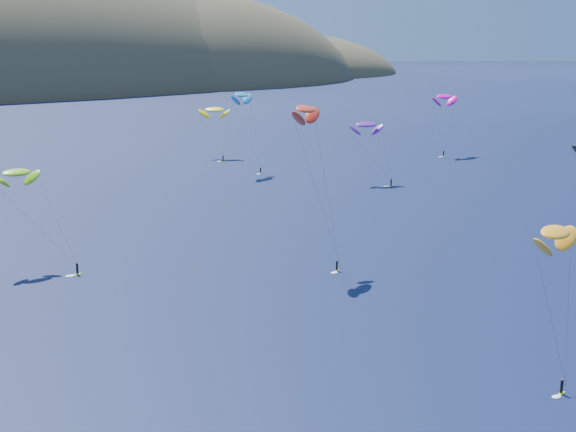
{
  "coord_description": "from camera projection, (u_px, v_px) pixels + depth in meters",
  "views": [
    {
      "loc": [
        -68.73,
        -27.59,
        38.76
      ],
      "look_at": [
        -0.57,
        80.0,
        9.0
      ],
      "focal_mm": 50.0,
      "sensor_mm": 36.0,
      "label": 1
    }
  ],
  "objects": [
    {
      "name": "kitesurfer_4",
      "position": [
        242.0,
        95.0,
        218.92
      ],
      "size": [
        9.76,
        10.27,
        23.76
      ],
      "rotation": [
        0.0,
        0.0,
        0.52
      ],
      "color": "#93CC16",
      "rests_on": "ground"
    },
    {
      "name": "kitesurfer_8",
      "position": [
        445.0,
        97.0,
        251.08
      ],
      "size": [
        10.08,
        7.28,
        20.92
      ],
      "rotation": [
        0.0,
        0.0,
        0.04
      ],
      "color": "#93CC16",
      "rests_on": "ground"
    },
    {
      "name": "kitesurfer_9",
      "position": [
        306.0,
        109.0,
        131.18
      ],
      "size": [
        9.06,
        11.97,
        28.32
      ],
      "rotation": [
        0.0,
        0.0,
        0.59
      ],
      "color": "#93CC16",
      "rests_on": "ground"
    },
    {
      "name": "kitesurfer_3",
      "position": [
        17.0,
        173.0,
        131.9
      ],
      "size": [
        10.47,
        13.21,
        17.8
      ],
      "rotation": [
        0.0,
        0.0,
        0.12
      ],
      "color": "#93CC16",
      "rests_on": "ground"
    },
    {
      "name": "kitesurfer_6",
      "position": [
        366.0,
        125.0,
        205.79
      ],
      "size": [
        9.6,
        12.87,
        17.31
      ],
      "rotation": [
        0.0,
        0.0,
        -0.33
      ],
      "color": "#93CC16",
      "rests_on": "ground"
    },
    {
      "name": "kitesurfer_11",
      "position": [
        214.0,
        110.0,
        247.06
      ],
      "size": [
        9.9,
        15.47,
        17.15
      ],
      "rotation": [
        0.0,
        0.0,
        -0.64
      ],
      "color": "#93CC16",
      "rests_on": "ground"
    },
    {
      "name": "kitesurfer_2",
      "position": [
        556.0,
        232.0,
        92.05
      ],
      "size": [
        10.6,
        9.91,
        18.3
      ],
      "rotation": [
        0.0,
        0.0,
        0.23
      ],
      "color": "#93CC16",
      "rests_on": "ground"
    }
  ]
}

